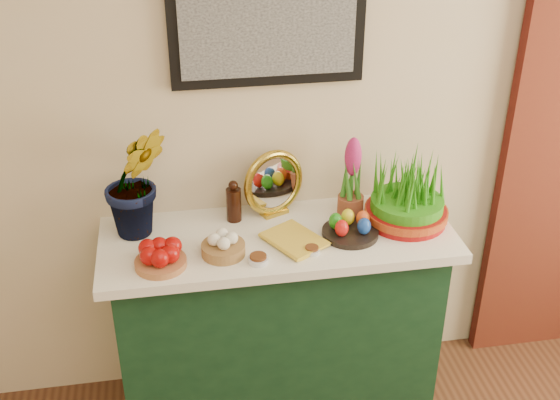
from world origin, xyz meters
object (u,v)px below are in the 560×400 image
object	(u,v)px
sideboard	(278,325)
wheatgrass_sabzeh	(408,195)
book	(277,247)
hyacinth_green	(134,164)
mirror	(274,184)

from	to	relation	value
sideboard	wheatgrass_sabzeh	bearing A→B (deg)	0.93
book	wheatgrass_sabzeh	size ratio (longest dim) A/B	0.68
sideboard	hyacinth_green	size ratio (longest dim) A/B	2.15
sideboard	mirror	bearing A→B (deg)	86.27
hyacinth_green	book	size ratio (longest dim) A/B	2.63
sideboard	hyacinth_green	world-z (taller)	hyacinth_green
sideboard	book	size ratio (longest dim) A/B	5.65
mirror	wheatgrass_sabzeh	distance (m)	0.54
sideboard	wheatgrass_sabzeh	distance (m)	0.79
wheatgrass_sabzeh	mirror	bearing A→B (deg)	162.84
book	wheatgrass_sabzeh	xyz separation A→B (m)	(0.55, 0.13, 0.11)
hyacinth_green	wheatgrass_sabzeh	size ratio (longest dim) A/B	1.79
sideboard	book	xyz separation A→B (m)	(-0.02, -0.12, 0.48)
mirror	book	distance (m)	0.31
hyacinth_green	book	xyz separation A→B (m)	(0.51, -0.22, -0.29)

